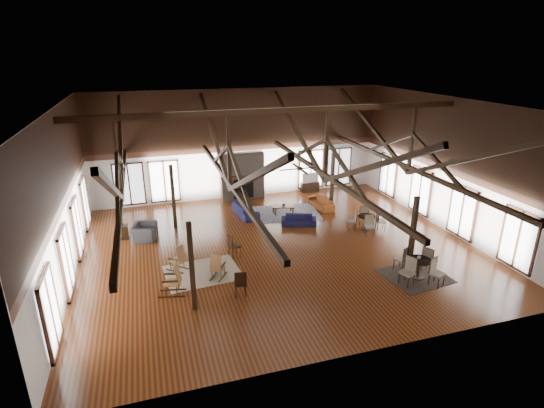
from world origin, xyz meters
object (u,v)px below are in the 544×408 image
object	(u,v)px
sofa_orange	(321,202)
armchair	(144,232)
sofa_navy_front	(299,220)
cafe_table_far	(366,220)
tv_console	(310,187)
coffee_table	(283,207)
cafe_table_near	(419,265)
sofa_navy_left	(245,210)

from	to	relation	value
sofa_orange	armchair	xyz separation A→B (m)	(-9.07, -1.45, 0.08)
sofa_navy_front	cafe_table_far	world-z (taller)	cafe_table_far
tv_console	armchair	bearing A→B (deg)	-156.18
coffee_table	tv_console	world-z (taller)	tv_console
cafe_table_far	tv_console	bearing A→B (deg)	93.59
sofa_navy_front	coffee_table	bearing A→B (deg)	117.59
sofa_navy_front	cafe_table_near	size ratio (longest dim) A/B	0.84
sofa_navy_left	cafe_table_near	size ratio (longest dim) A/B	1.03
sofa_navy_left	armchair	xyz separation A→B (m)	(-4.95, -1.53, 0.06)
sofa_navy_front	armchair	size ratio (longest dim) A/B	1.53
sofa_navy_front	cafe_table_far	xyz separation A→B (m)	(2.81, -1.43, 0.23)
sofa_navy_left	cafe_table_far	distance (m)	6.03
armchair	cafe_table_near	distance (m)	11.53
tv_console	cafe_table_far	bearing A→B (deg)	-86.41
tv_console	cafe_table_near	bearing A→B (deg)	-89.76
sofa_orange	cafe_table_near	distance (m)	7.89
cafe_table_near	coffee_table	bearing A→B (deg)	109.68
sofa_orange	sofa_navy_left	bearing A→B (deg)	-95.61
sofa_navy_front	sofa_navy_left	world-z (taller)	sofa_navy_left
sofa_orange	cafe_table_near	bearing A→B (deg)	-0.91
sofa_navy_front	cafe_table_near	bearing A→B (deg)	-48.52
cafe_table_near	cafe_table_far	xyz separation A→B (m)	(0.34, 4.53, -0.04)
sofa_navy_left	sofa_navy_front	bearing A→B (deg)	-140.30
sofa_navy_left	tv_console	bearing A→B (deg)	-67.09
cafe_table_near	tv_console	size ratio (longest dim) A/B	1.81
cafe_table_near	tv_console	bearing A→B (deg)	90.24
sofa_orange	sofa_navy_front	bearing A→B (deg)	-50.22
cafe_table_near	armchair	bearing A→B (deg)	146.13
tv_console	sofa_navy_left	bearing A→B (deg)	-149.65
coffee_table	sofa_navy_front	bearing A→B (deg)	-66.87
coffee_table	cafe_table_far	bearing A→B (deg)	-30.62
coffee_table	cafe_table_near	bearing A→B (deg)	-55.81
cafe_table_far	tv_console	distance (m)	6.12
sofa_navy_left	tv_console	xyz separation A→B (m)	(4.57, 2.68, -0.03)
coffee_table	tv_console	distance (m)	4.04
coffee_table	armchair	size ratio (longest dim) A/B	1.13
sofa_navy_left	coffee_table	world-z (taller)	sofa_navy_left
sofa_navy_front	sofa_orange	xyz separation A→B (m)	(1.97, 1.92, 0.03)
armchair	tv_console	xyz separation A→B (m)	(9.53, 4.21, -0.08)
sofa_orange	tv_console	distance (m)	2.79
sofa_orange	cafe_table_far	world-z (taller)	cafe_table_far
sofa_navy_front	coffee_table	xyz separation A→B (m)	(-0.25, 1.64, 0.13)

